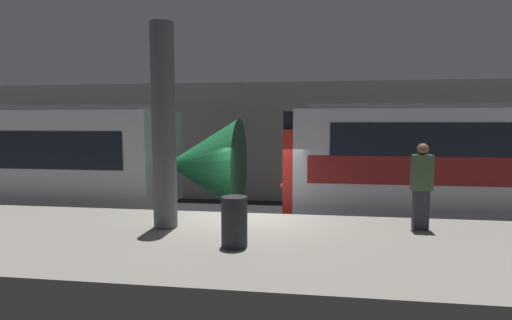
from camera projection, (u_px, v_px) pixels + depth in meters
The scene contains 6 objects.
ground_plane at pixel (248, 258), 9.31m from camera, with size 120.00×120.00×0.00m, color black.
platform at pixel (230, 268), 7.17m from camera, with size 40.00×4.25×1.07m.
station_rear_barrier at pixel (275, 142), 15.90m from camera, with size 50.00×0.15×4.74m.
support_pillar_near at pixel (164, 127), 7.79m from camera, with size 0.46×0.46×3.99m.
person_waiting at pixel (422, 184), 7.69m from camera, with size 0.38×0.24×1.69m.
trash_bin at pixel (234, 222), 6.68m from camera, with size 0.44×0.44×0.85m.
Camera 1 is at (1.43, -8.95, 3.15)m, focal length 28.00 mm.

